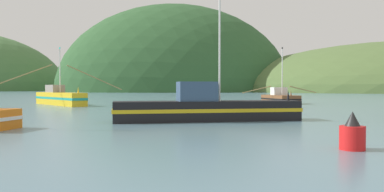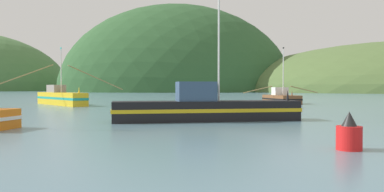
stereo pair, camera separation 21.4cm
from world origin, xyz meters
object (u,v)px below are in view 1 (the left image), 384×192
at_px(fishing_boat_brown, 280,98).
at_px(channel_buoy, 352,134).
at_px(fishing_boat_yellow, 59,98).
at_px(fishing_boat_black, 207,108).

bearing_deg(fishing_boat_brown, channel_buoy, -22.49).
height_order(fishing_boat_yellow, channel_buoy, fishing_boat_yellow).
distance_m(fishing_boat_brown, channel_buoy, 36.15).
xyz_separation_m(fishing_boat_yellow, fishing_boat_brown, (27.34, 2.24, -0.20)).
relative_size(fishing_boat_black, channel_buoy, 9.13).
distance_m(fishing_boat_yellow, fishing_boat_black, 27.00).
distance_m(fishing_boat_yellow, channel_buoy, 38.43).
relative_size(fishing_boat_yellow, fishing_boat_brown, 1.31).
distance_m(fishing_boat_brown, fishing_boat_black, 26.96).
bearing_deg(fishing_boat_yellow, fishing_boat_brown, 57.21).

